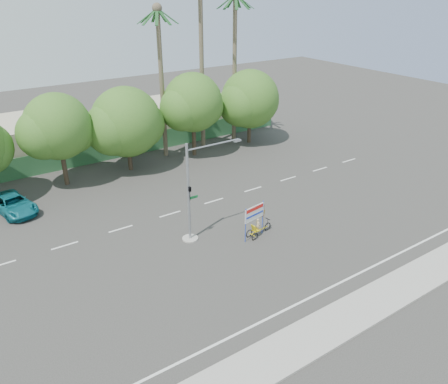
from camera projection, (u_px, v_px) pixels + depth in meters
ground at (254, 255)px, 28.58m from camera, size 120.00×120.00×0.00m
sidewalk_near at (340, 321)px, 22.94m from camera, size 50.00×2.40×0.12m
fence at (126, 147)px, 44.23m from camera, size 38.00×0.08×2.00m
building_left at (9, 144)px, 42.17m from camera, size 12.00×8.00×4.00m
building_right at (174, 117)px, 51.25m from camera, size 14.00×8.00×3.60m
tree_left at (57, 129)px, 36.32m from camera, size 6.66×5.60×8.07m
tree_center at (126, 124)px, 39.58m from camera, size 7.62×6.40×7.85m
tree_right at (192, 105)px, 42.74m from camera, size 6.90×5.80×8.36m
tree_far_right at (250, 101)px, 46.49m from camera, size 7.38×6.20×7.94m
palm_tall at (201, 46)px, 42.60m from camera, size 3.73×3.79×17.45m
palm_mid at (235, 54)px, 45.06m from camera, size 3.73×3.79×15.45m
palm_short at (161, 67)px, 41.05m from camera, size 3.73×3.79×14.45m
traffic_signal at (193, 201)px, 29.19m from camera, size 4.72×1.10×7.00m
trike_billboard at (257, 223)px, 30.24m from camera, size 2.62×0.82×2.60m
pickup_truck at (13, 204)px, 33.58m from camera, size 3.40×5.34×1.37m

